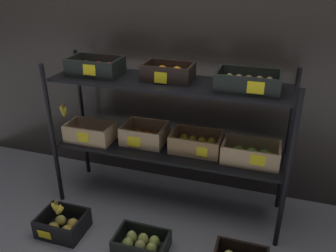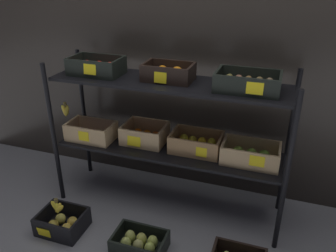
{
  "view_description": "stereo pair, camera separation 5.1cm",
  "coord_description": "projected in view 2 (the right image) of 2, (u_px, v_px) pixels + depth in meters",
  "views": [
    {
      "loc": [
        0.64,
        -2.02,
        1.65
      ],
      "look_at": [
        0.0,
        0.0,
        0.65
      ],
      "focal_mm": 36.77,
      "sensor_mm": 36.0,
      "label": 1
    },
    {
      "loc": [
        0.69,
        -2.01,
        1.65
      ],
      "look_at": [
        0.0,
        0.0,
        0.65
      ],
      "focal_mm": 36.77,
      "sensor_mm": 36.0,
      "label": 2
    }
  ],
  "objects": [
    {
      "name": "banana_bunch_loose",
      "position": [
        57.0,
        207.0,
        2.28
      ],
      "size": [
        0.12,
        0.05,
        0.12
      ],
      "color": "brown",
      "rests_on": "crate_ground_apple_gold"
    },
    {
      "name": "ground_plane",
      "position": [
        168.0,
        202.0,
        2.62
      ],
      "size": [
        10.0,
        10.0,
        0.0
      ],
      "primitive_type": "plane",
      "color": "gray"
    },
    {
      "name": "storefront_wall",
      "position": [
        186.0,
        52.0,
        2.51
      ],
      "size": [
        3.99,
        0.12,
        2.13
      ],
      "primitive_type": "cube",
      "color": "#2D2823",
      "rests_on": "ground_plane"
    },
    {
      "name": "crate_ground_apple_gold",
      "position": [
        63.0,
        223.0,
        2.33
      ],
      "size": [
        0.3,
        0.26,
        0.14
      ],
      "color": "black",
      "rests_on": "ground_plane"
    },
    {
      "name": "crate_ground_pear",
      "position": [
        140.0,
        243.0,
        2.17
      ],
      "size": [
        0.33,
        0.23,
        0.12
      ],
      "color": "black",
      "rests_on": "ground_plane"
    },
    {
      "name": "display_rack",
      "position": [
        170.0,
        118.0,
        2.32
      ],
      "size": [
        1.69,
        0.44,
        1.08
      ],
      "color": "black",
      "rests_on": "ground_plane"
    }
  ]
}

